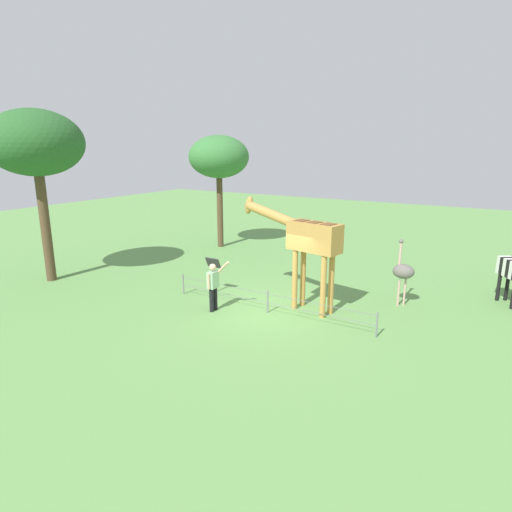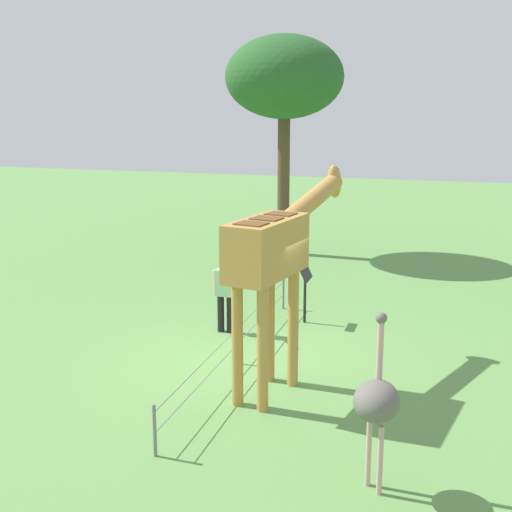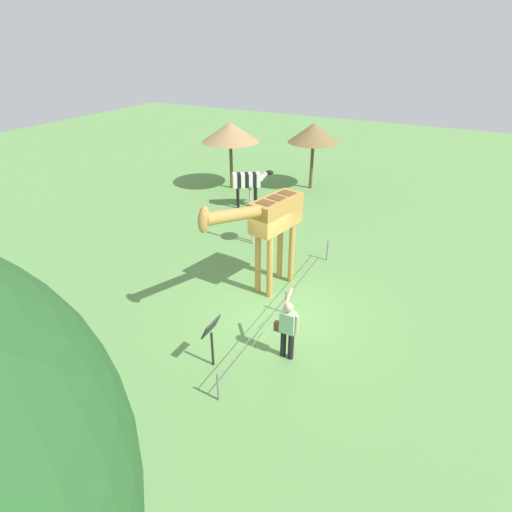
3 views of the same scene
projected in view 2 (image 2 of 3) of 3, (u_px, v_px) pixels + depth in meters
ground_plane at (245, 364)px, 12.62m from camera, size 60.00×60.00×0.00m
giraffe at (276, 252)px, 11.11m from camera, size 3.87×1.24×3.53m
visitor at (226, 290)px, 14.16m from camera, size 0.64×0.58×1.69m
ostrich at (377, 401)px, 8.34m from camera, size 0.70×0.56×2.25m
tree_northeast at (284, 79)px, 20.41m from camera, size 3.50×3.50×6.54m
info_sign at (305, 280)px, 14.75m from camera, size 0.56×0.21×1.32m
wire_fence at (236, 342)px, 12.58m from camera, size 7.05×0.05×0.75m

